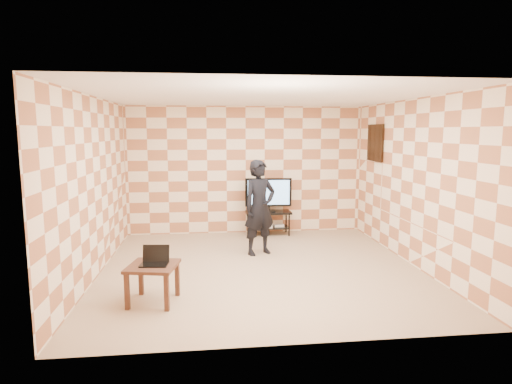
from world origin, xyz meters
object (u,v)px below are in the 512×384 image
Objects in this scene: tv_stand at (268,218)px; side_table at (153,271)px; person at (260,207)px; tv at (268,193)px.

side_table is at bearing -120.08° from tv_stand.
person is (-0.36, -1.40, 0.48)m from tv_stand.
tv is 1.44m from person.
tv is 1.40× the size of side_table.
tv is (0.00, -0.00, 0.53)m from tv_stand.
tv_stand is 1.52m from person.
tv reaches higher than side_table.
tv is at bearing -86.28° from tv_stand.
tv_stand is 0.53m from tv.
tv_stand is 0.56× the size of person.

